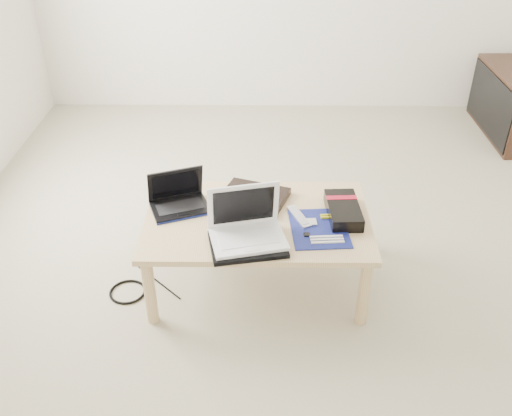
{
  "coord_description": "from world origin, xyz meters",
  "views": [
    {
      "loc": [
        -0.18,
        -2.67,
        1.96
      ],
      "look_at": [
        -0.2,
        -0.36,
        0.46
      ],
      "focal_mm": 40.0,
      "sensor_mm": 36.0,
      "label": 1
    }
  ],
  "objects_px": {
    "coffee_table": "(257,226)",
    "netbook": "(179,200)",
    "white_laptop": "(247,227)",
    "gpu_box": "(343,210)"
  },
  "relations": [
    {
      "from": "coffee_table",
      "to": "netbook",
      "type": "height_order",
      "value": "netbook"
    },
    {
      "from": "coffee_table",
      "to": "white_laptop",
      "type": "relative_size",
      "value": 2.91
    },
    {
      "from": "coffee_table",
      "to": "gpu_box",
      "type": "distance_m",
      "value": 0.43
    },
    {
      "from": "coffee_table",
      "to": "white_laptop",
      "type": "bearing_deg",
      "value": -104.47
    },
    {
      "from": "netbook",
      "to": "white_laptop",
      "type": "bearing_deg",
      "value": -38.5
    },
    {
      "from": "netbook",
      "to": "white_laptop",
      "type": "xyz_separation_m",
      "value": [
        0.35,
        -0.28,
        0.03
      ]
    },
    {
      "from": "netbook",
      "to": "white_laptop",
      "type": "height_order",
      "value": "white_laptop"
    },
    {
      "from": "coffee_table",
      "to": "netbook",
      "type": "xyz_separation_m",
      "value": [
        -0.39,
        0.09,
        0.09
      ]
    },
    {
      "from": "coffee_table",
      "to": "gpu_box",
      "type": "xyz_separation_m",
      "value": [
        0.42,
        0.02,
        0.08
      ]
    },
    {
      "from": "coffee_table",
      "to": "gpu_box",
      "type": "height_order",
      "value": "gpu_box"
    }
  ]
}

